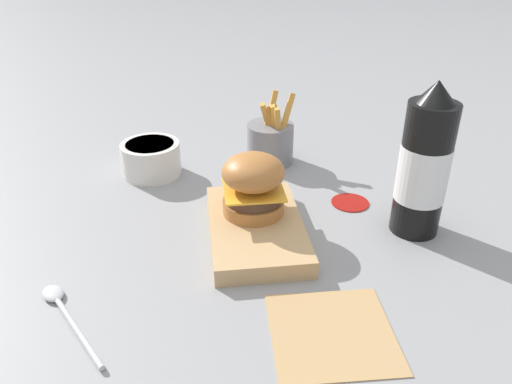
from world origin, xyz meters
TOP-DOWN VIEW (x-y plane):
  - ground_plane at (0.00, 0.00)m, footprint 6.00×6.00m
  - serving_board at (0.01, -0.01)m, footprint 0.23×0.14m
  - burger at (0.04, -0.01)m, footprint 0.10×0.10m
  - ketchup_bottle at (0.00, -0.26)m, footprint 0.08×0.08m
  - fries_basket at (0.28, -0.08)m, footprint 0.09×0.09m
  - side_bowl at (0.25, 0.16)m, footprint 0.11×0.11m
  - spoon at (-0.13, 0.25)m, footprint 0.16×0.10m
  - ketchup_puddle at (0.09, -0.19)m, footprint 0.07×0.07m
  - parchment_square at (-0.21, -0.08)m, footprint 0.15×0.15m

SIDE VIEW (x-z plane):
  - ground_plane at x=0.00m, z-range 0.00..0.00m
  - parchment_square at x=-0.21m, z-range 0.00..0.00m
  - ketchup_puddle at x=0.09m, z-range 0.00..0.00m
  - spoon at x=-0.13m, z-range 0.00..0.01m
  - serving_board at x=0.01m, z-range 0.00..0.03m
  - side_bowl at x=0.25m, z-range 0.00..0.06m
  - fries_basket at x=0.28m, z-range -0.03..0.12m
  - burger at x=0.04m, z-range 0.03..0.13m
  - ketchup_bottle at x=0.00m, z-range -0.01..0.23m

